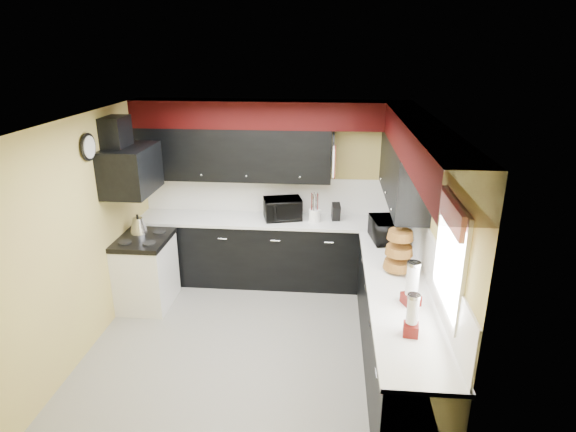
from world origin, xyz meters
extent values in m
plane|color=gray|center=(0.00, 0.00, 0.00)|extent=(3.60, 3.60, 0.00)
cube|color=#E0C666|center=(0.00, 1.80, 1.25)|extent=(3.60, 0.06, 2.50)
cube|color=#E0C666|center=(1.80, 0.00, 1.25)|extent=(0.06, 3.60, 2.50)
cube|color=#E0C666|center=(-1.80, 0.00, 1.25)|extent=(0.06, 3.60, 2.50)
cube|color=white|center=(0.00, 0.00, 2.50)|extent=(3.60, 3.60, 0.06)
cube|color=black|center=(0.00, 1.50, 0.45)|extent=(3.60, 0.60, 0.90)
cube|color=black|center=(1.50, -0.30, 0.45)|extent=(0.60, 3.00, 0.90)
cube|color=white|center=(0.00, 1.50, 0.92)|extent=(3.62, 0.64, 0.04)
cube|color=white|center=(1.50, -0.30, 0.92)|extent=(0.64, 3.02, 0.04)
cube|color=white|center=(0.00, 1.79, 1.19)|extent=(3.60, 0.02, 0.50)
cube|color=white|center=(1.79, 0.00, 1.19)|extent=(0.02, 3.60, 0.50)
cube|color=black|center=(-0.50, 1.62, 1.80)|extent=(2.60, 0.35, 0.70)
cube|color=black|center=(1.62, 0.90, 1.80)|extent=(0.35, 1.80, 0.70)
cube|color=black|center=(0.00, 1.62, 2.33)|extent=(3.60, 0.36, 0.35)
cube|color=black|center=(1.62, -0.18, 2.33)|extent=(0.36, 3.24, 0.35)
cube|color=white|center=(-1.50, 0.75, 0.43)|extent=(0.60, 0.75, 0.86)
cube|color=black|center=(-1.50, 0.75, 0.89)|extent=(0.62, 0.77, 0.06)
cube|color=black|center=(-1.55, 0.75, 1.78)|extent=(0.50, 0.78, 0.55)
cube|color=black|center=(-1.68, 0.75, 2.20)|extent=(0.24, 0.40, 0.40)
cube|color=red|center=(1.73, -0.90, 1.95)|extent=(0.04, 0.88, 0.20)
cube|color=white|center=(0.83, 1.30, 1.80)|extent=(0.03, 0.26, 0.35)
imported|color=black|center=(0.17, 1.52, 1.08)|extent=(0.58, 0.52, 0.28)
imported|color=black|center=(1.48, 0.89, 1.07)|extent=(0.40, 0.53, 0.27)
cylinder|color=white|center=(0.60, 1.45, 1.02)|extent=(0.16, 0.16, 0.17)
cube|color=black|center=(0.88, 1.52, 1.06)|extent=(0.12, 0.16, 0.23)
camera|label=1|loc=(0.79, -4.57, 3.19)|focal=30.00mm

